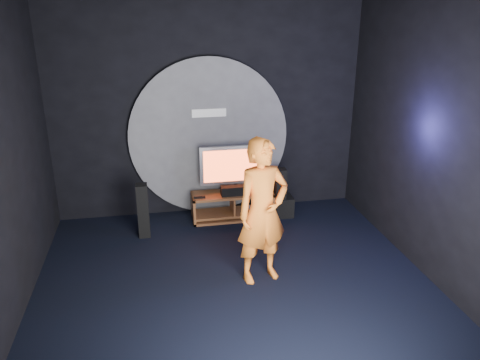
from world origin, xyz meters
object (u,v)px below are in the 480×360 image
at_px(tower_speaker_left, 143,211).
at_px(media_console, 233,207).
at_px(tv, 232,167).
at_px(subwoofer, 283,206).
at_px(tower_speaker_right, 280,193).
at_px(player, 262,212).

bearing_deg(tower_speaker_left, media_console, 14.68).
distance_m(tv, subwoofer, 1.11).
distance_m(tower_speaker_left, tower_speaker_right, 2.24).
bearing_deg(tower_speaker_right, tower_speaker_left, -172.67).
xyz_separation_m(media_console, tower_speaker_right, (0.77, -0.09, 0.23)).
bearing_deg(player, media_console, 76.51).
distance_m(media_console, tower_speaker_left, 1.51).
relative_size(media_console, tower_speaker_right, 1.58).
height_order(tower_speaker_left, player, player).
distance_m(tv, tower_speaker_left, 1.57).
distance_m(media_console, subwoofer, 0.84).
bearing_deg(tv, tower_speaker_right, -11.64).
bearing_deg(tower_speaker_right, subwoofer, 27.27).
relative_size(media_console, player, 0.71).
height_order(tv, subwoofer, tv).
bearing_deg(tv, media_console, -83.78).
relative_size(tower_speaker_right, subwoofer, 2.49).
height_order(tower_speaker_right, subwoofer, tower_speaker_right).
distance_m(tower_speaker_left, player, 2.16).
relative_size(tv, player, 0.55).
bearing_deg(subwoofer, tower_speaker_left, -172.00).
distance_m(tv, player, 1.92).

